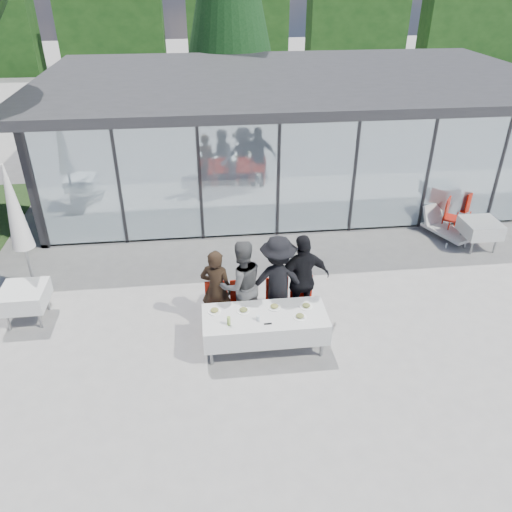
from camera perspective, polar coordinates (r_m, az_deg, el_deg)
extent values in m
plane|color=gray|center=(9.80, -0.05, -8.99)|extent=(90.00, 90.00, 0.00)
cube|color=gray|center=(16.95, 3.64, 8.97)|extent=(14.00, 8.00, 0.10)
cube|color=black|center=(20.18, 1.84, 17.12)|extent=(14.00, 0.20, 3.20)
cube|color=black|center=(16.70, -20.80, 12.39)|extent=(0.20, 8.00, 3.20)
cube|color=black|center=(18.92, 25.49, 13.39)|extent=(0.20, 8.00, 3.20)
cube|color=silver|center=(12.77, 6.91, 8.95)|extent=(13.60, 0.06, 3.10)
cube|color=#2D2D30|center=(15.67, 4.31, 19.63)|extent=(14.80, 8.80, 0.24)
cube|color=#262628|center=(13.06, -23.83, 7.01)|extent=(0.08, 0.10, 3.10)
cube|color=#262628|center=(12.61, -15.35, 7.78)|extent=(0.08, 0.10, 3.10)
cube|color=#262628|center=(12.45, -6.42, 8.40)|extent=(0.08, 0.10, 3.10)
cube|color=#262628|center=(12.59, 2.55, 8.83)|extent=(0.08, 0.10, 3.10)
cube|color=#262628|center=(13.03, 11.13, 9.03)|extent=(0.08, 0.10, 3.10)
cube|color=#262628|center=(13.72, 19.00, 9.04)|extent=(0.08, 0.10, 3.10)
cube|color=#262628|center=(14.65, 26.00, 8.91)|extent=(0.08, 0.10, 3.10)
cube|color=red|center=(15.18, -4.76, 7.92)|extent=(0.45, 0.45, 0.90)
cube|color=red|center=(15.75, 0.68, 8.88)|extent=(0.45, 0.45, 0.90)
cube|color=red|center=(15.79, 10.05, 8.46)|extent=(0.45, 0.45, 0.90)
cube|color=red|center=(17.05, 15.98, 9.42)|extent=(0.45, 0.45, 0.90)
cube|color=black|center=(36.13, -16.00, 22.94)|extent=(6.50, 2.00, 4.40)
cube|color=black|center=(35.87, -2.14, 23.92)|extent=(6.50, 2.00, 4.40)
cube|color=black|center=(37.37, 11.33, 23.68)|extent=(6.50, 2.00, 4.40)
cube|color=black|center=(40.43, 23.13, 22.50)|extent=(6.50, 2.00, 4.40)
cube|color=silver|center=(9.19, 1.02, -7.80)|extent=(2.26, 0.96, 0.42)
cylinder|color=gray|center=(8.98, -5.14, -10.52)|extent=(0.06, 0.06, 0.71)
cylinder|color=gray|center=(9.20, 7.57, -9.54)|extent=(0.06, 0.06, 0.71)
cylinder|color=gray|center=(9.52, -5.30, -7.78)|extent=(0.06, 0.06, 0.71)
cylinder|color=gray|center=(9.73, 6.63, -6.93)|extent=(0.06, 0.06, 0.71)
imported|color=black|center=(9.58, -4.56, -3.83)|extent=(0.78, 0.78, 1.70)
cube|color=red|center=(9.72, -4.43, -6.16)|extent=(0.44, 0.44, 0.05)
cube|color=red|center=(9.73, -4.54, -4.28)|extent=(0.44, 0.04, 0.55)
cylinder|color=red|center=(9.71, -5.39, -7.96)|extent=(0.04, 0.04, 0.43)
cylinder|color=red|center=(9.72, -3.25, -7.83)|extent=(0.04, 0.04, 0.43)
cylinder|color=red|center=(10.00, -5.46, -6.69)|extent=(0.04, 0.04, 0.43)
cylinder|color=red|center=(10.00, -3.39, -6.57)|extent=(0.04, 0.04, 0.43)
imported|color=#535353|center=(9.56, -1.68, -3.29)|extent=(1.11, 1.11, 1.84)
cube|color=red|center=(9.73, -1.58, -5.98)|extent=(0.44, 0.44, 0.05)
cube|color=red|center=(9.75, -1.70, -4.10)|extent=(0.44, 0.04, 0.55)
cylinder|color=red|center=(9.72, -2.53, -7.79)|extent=(0.04, 0.04, 0.43)
cylinder|color=red|center=(9.75, -0.40, -7.65)|extent=(0.04, 0.04, 0.43)
cylinder|color=red|center=(10.01, -2.69, -6.52)|extent=(0.04, 0.04, 0.43)
cylinder|color=red|center=(10.03, -0.62, -6.39)|extent=(0.04, 0.04, 0.43)
imported|color=black|center=(9.62, 2.50, -2.90)|extent=(1.32, 1.32, 1.89)
cube|color=red|center=(9.81, 2.54, -5.70)|extent=(0.44, 0.44, 0.05)
cube|color=red|center=(9.82, 2.39, -3.84)|extent=(0.44, 0.04, 0.55)
cylinder|color=red|center=(9.78, 1.62, -7.50)|extent=(0.04, 0.04, 0.43)
cylinder|color=red|center=(9.83, 3.71, -7.34)|extent=(0.04, 0.04, 0.43)
cylinder|color=red|center=(10.07, 1.33, -6.25)|extent=(0.04, 0.04, 0.43)
cylinder|color=red|center=(10.11, 3.37, -6.10)|extent=(0.04, 0.04, 0.43)
imported|color=black|center=(9.69, 5.34, -2.68)|extent=(1.33, 1.33, 1.90)
cube|color=red|center=(9.88, 5.34, -5.49)|extent=(0.44, 0.44, 0.05)
cube|color=red|center=(9.90, 5.18, -3.64)|extent=(0.44, 0.04, 0.55)
cylinder|color=red|center=(9.85, 4.44, -7.28)|extent=(0.04, 0.04, 0.43)
cylinder|color=red|center=(9.92, 6.50, -7.11)|extent=(0.04, 0.04, 0.43)
cylinder|color=red|center=(10.13, 4.07, -6.05)|extent=(0.04, 0.04, 0.43)
cylinder|color=red|center=(10.20, 6.07, -5.89)|extent=(0.04, 0.04, 0.43)
cylinder|color=white|center=(9.16, -4.75, -6.33)|extent=(0.25, 0.25, 0.01)
ellipsoid|color=#AA8D44|center=(9.14, -4.76, -6.16)|extent=(0.15, 0.15, 0.05)
cylinder|color=white|center=(9.15, -1.43, -6.30)|extent=(0.25, 0.25, 0.01)
ellipsoid|color=#405D23|center=(9.12, -1.43, -6.13)|extent=(0.15, 0.15, 0.05)
cylinder|color=white|center=(9.24, 2.11, -5.90)|extent=(0.25, 0.25, 0.01)
ellipsoid|color=#AA8D44|center=(9.22, 2.11, -5.73)|extent=(0.15, 0.15, 0.05)
cylinder|color=white|center=(9.29, 5.75, -5.79)|extent=(0.25, 0.25, 0.01)
ellipsoid|color=#405D23|center=(9.28, 5.76, -5.62)|extent=(0.15, 0.15, 0.05)
cylinder|color=white|center=(9.03, 5.04, -6.98)|extent=(0.25, 0.25, 0.01)
ellipsoid|color=#405D23|center=(9.01, 5.05, -6.80)|extent=(0.15, 0.15, 0.05)
cylinder|color=#8CB049|center=(8.80, -3.14, -7.42)|extent=(0.06, 0.06, 0.16)
cylinder|color=silver|center=(8.91, 0.24, -7.09)|extent=(0.07, 0.07, 0.10)
cube|color=black|center=(8.85, 1.37, -7.75)|extent=(0.14, 0.03, 0.01)
cube|color=silver|center=(10.87, -24.97, -4.23)|extent=(0.86, 0.86, 0.36)
cylinder|color=gray|center=(10.84, -26.66, -6.05)|extent=(0.05, 0.05, 0.72)
cylinder|color=gray|center=(10.64, -23.63, -5.98)|extent=(0.05, 0.05, 0.72)
cylinder|color=gray|center=(11.31, -25.80, -4.27)|extent=(0.05, 0.05, 0.72)
cylinder|color=gray|center=(11.11, -22.89, -4.16)|extent=(0.05, 0.05, 0.72)
cube|color=silver|center=(13.61, 24.27, 2.96)|extent=(0.86, 0.86, 0.36)
cylinder|color=gray|center=(13.32, 23.56, 1.56)|extent=(0.05, 0.05, 0.72)
cylinder|color=gray|center=(13.62, 25.76, 1.67)|extent=(0.05, 0.05, 0.72)
cylinder|color=gray|center=(13.78, 22.44, 2.76)|extent=(0.05, 0.05, 0.72)
cylinder|color=gray|center=(14.07, 24.60, 2.84)|extent=(0.05, 0.05, 0.72)
cube|color=red|center=(14.12, 21.60, 4.01)|extent=(0.62, 0.62, 0.05)
cube|color=red|center=(14.04, 21.00, 5.12)|extent=(0.30, 0.38, 0.55)
cylinder|color=red|center=(13.99, 21.08, 2.80)|extent=(0.04, 0.04, 0.43)
cylinder|color=red|center=(14.16, 22.38, 2.85)|extent=(0.04, 0.04, 0.43)
cylinder|color=red|center=(14.28, 20.48, 3.47)|extent=(0.04, 0.04, 0.43)
cylinder|color=red|center=(14.44, 21.76, 3.51)|extent=(0.04, 0.04, 0.43)
cube|color=red|center=(14.83, 22.45, 5.08)|extent=(0.61, 0.61, 0.05)
cube|color=red|center=(14.66, 23.31, 5.69)|extent=(0.39, 0.28, 0.55)
cylinder|color=red|center=(14.70, 21.95, 3.94)|extent=(0.04, 0.04, 0.43)
cylinder|color=red|center=(14.87, 23.18, 3.98)|extent=(0.04, 0.04, 0.43)
cylinder|color=red|center=(14.98, 21.36, 4.56)|extent=(0.04, 0.04, 0.43)
cylinder|color=red|center=(15.15, 22.58, 4.59)|extent=(0.04, 0.04, 0.43)
cube|color=black|center=(11.82, -23.76, -3.95)|extent=(0.50, 0.50, 0.12)
cylinder|color=gray|center=(11.20, -25.10, 1.53)|extent=(0.06, 0.06, 2.70)
cone|color=silver|center=(10.89, -25.96, 5.03)|extent=(0.44, 0.44, 1.78)
cube|color=silver|center=(13.99, 20.99, 2.64)|extent=(1.05, 1.43, 0.08)
cube|color=silver|center=(14.18, 19.58, 4.54)|extent=(0.66, 0.47, 0.54)
cylinder|color=silver|center=(13.50, 20.92, 1.10)|extent=(0.04, 0.04, 0.14)
cylinder|color=silver|center=(13.73, 22.79, 1.20)|extent=(0.04, 0.04, 0.14)
cylinder|color=silver|center=(14.36, 19.11, 3.24)|extent=(0.04, 0.04, 0.14)
cylinder|color=silver|center=(14.58, 20.89, 3.31)|extent=(0.04, 0.04, 0.14)
cylinder|color=#382316|center=(21.23, -2.81, 16.11)|extent=(0.44, 0.44, 2.00)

